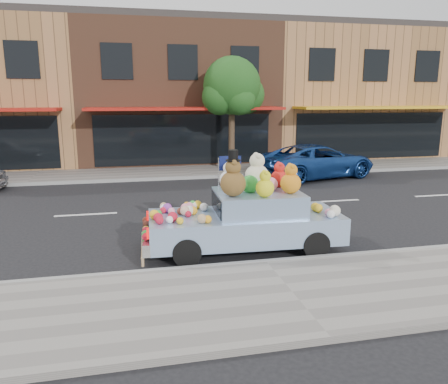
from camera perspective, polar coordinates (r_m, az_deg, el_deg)
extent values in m
plane|color=black|center=(13.83, -0.86, -2.04)|extent=(120.00, 120.00, 0.00)
cube|color=gray|center=(7.91, 8.88, -13.11)|extent=(60.00, 3.00, 0.12)
cube|color=gray|center=(20.10, -4.58, 2.65)|extent=(60.00, 3.00, 0.12)
cube|color=gray|center=(9.20, 5.47, -9.23)|extent=(60.00, 0.12, 0.13)
cube|color=gray|center=(18.63, -3.95, 1.90)|extent=(60.00, 0.12, 0.13)
cube|color=black|center=(21.60, -24.87, 15.41)|extent=(1.40, 0.06, 1.60)
cube|color=brown|center=(25.27, -6.48, 12.43)|extent=(10.00, 8.00, 7.00)
cube|color=#332D2B|center=(25.54, -6.69, 20.65)|extent=(10.00, 8.00, 0.30)
cube|color=black|center=(21.37, -5.20, 6.84)|extent=(8.50, 0.06, 2.40)
cube|color=#A7170F|center=(20.41, -4.96, 10.81)|extent=(9.00, 1.80, 0.12)
cube|color=black|center=(21.17, -13.82, 16.26)|extent=(1.40, 0.06, 1.60)
cube|color=black|center=(21.33, -5.39, 16.51)|extent=(1.40, 0.06, 1.60)
cube|color=black|center=(21.91, 2.75, 16.44)|extent=(1.40, 0.06, 1.60)
cube|color=#A57045|center=(28.14, 14.69, 12.10)|extent=(10.00, 8.00, 7.00)
cube|color=#332D2B|center=(28.39, 15.12, 19.48)|extent=(10.00, 8.00, 0.30)
cube|color=black|center=(24.71, 18.66, 6.99)|extent=(8.50, 0.06, 2.40)
cube|color=gold|center=(23.88, 20.00, 10.35)|extent=(9.00, 1.80, 0.12)
cube|color=black|center=(23.27, 12.68, 15.93)|extent=(1.40, 0.06, 1.60)
cube|color=black|center=(24.67, 19.25, 15.33)|extent=(1.40, 0.06, 1.60)
cube|color=black|center=(26.34, 25.01, 14.65)|extent=(1.40, 0.06, 1.60)
cylinder|color=#38281C|center=(20.26, 0.99, 7.16)|extent=(0.28, 0.28, 3.20)
sphere|color=#144012|center=(20.18, 1.02, 13.73)|extent=(2.60, 2.60, 2.60)
sphere|color=#144012|center=(20.64, 2.75, 12.58)|extent=(1.80, 1.80, 1.80)
sphere|color=#144012|center=(19.85, -0.57, 12.31)|extent=(1.60, 1.60, 1.60)
sphere|color=#144012|center=(19.64, 2.01, 12.01)|extent=(1.40, 1.40, 1.40)
sphere|color=#144012|center=(20.70, -0.21, 12.87)|extent=(1.60, 1.60, 1.60)
imported|color=navy|center=(19.27, 12.07, 3.98)|extent=(5.64, 3.66, 1.44)
cylinder|color=black|center=(9.73, 11.88, -6.74)|extent=(0.61, 0.23, 0.60)
cylinder|color=black|center=(11.13, 8.93, -4.19)|extent=(0.61, 0.23, 0.60)
cylinder|color=black|center=(9.11, -4.88, -7.86)|extent=(0.61, 0.23, 0.60)
cylinder|color=black|center=(10.58, -5.64, -4.97)|extent=(0.61, 0.23, 0.60)
cube|color=#8FAED5|center=(9.96, 2.75, -4.52)|extent=(4.37, 1.89, 0.60)
cube|color=#8FAED5|center=(9.89, 4.48, -1.37)|extent=(1.96, 1.58, 0.50)
cube|color=silver|center=(9.78, -10.12, -5.94)|extent=(0.24, 1.79, 0.26)
cube|color=red|center=(9.04, -9.88, -5.35)|extent=(0.07, 0.28, 0.16)
cube|color=red|center=(10.34, -9.91, -3.08)|extent=(0.07, 0.28, 0.16)
cube|color=black|center=(9.70, -0.96, -1.60)|extent=(0.10, 1.30, 0.40)
sphere|color=brown|center=(9.30, 1.19, 1.11)|extent=(0.55, 0.55, 0.55)
sphere|color=brown|center=(9.24, 1.20, 3.27)|extent=(0.34, 0.34, 0.34)
sphere|color=brown|center=(9.10, 1.38, 3.85)|extent=(0.13, 0.13, 0.13)
sphere|color=brown|center=(9.33, 1.03, 4.06)|extent=(0.13, 0.13, 0.13)
cylinder|color=black|center=(9.21, 1.20, 4.17)|extent=(0.33, 0.33, 0.02)
cylinder|color=black|center=(9.20, 1.20, 4.85)|extent=(0.21, 0.21, 0.22)
sphere|color=beige|center=(10.12, 4.32, 2.04)|extent=(0.57, 0.57, 0.57)
sphere|color=beige|center=(10.06, 4.35, 4.09)|extent=(0.35, 0.35, 0.35)
sphere|color=beige|center=(9.93, 4.57, 4.64)|extent=(0.13, 0.13, 0.13)
sphere|color=beige|center=(10.16, 4.16, 4.82)|extent=(0.13, 0.13, 0.13)
sphere|color=#C57012|center=(9.69, 8.70, 1.13)|extent=(0.45, 0.45, 0.45)
sphere|color=#C57012|center=(9.63, 8.76, 2.83)|extent=(0.28, 0.28, 0.28)
sphere|color=#C57012|center=(9.53, 8.99, 3.28)|extent=(0.11, 0.11, 0.11)
sphere|color=#C57012|center=(9.71, 8.56, 3.46)|extent=(0.11, 0.11, 0.11)
sphere|color=red|center=(10.33, 7.20, 1.74)|extent=(0.41, 0.41, 0.41)
sphere|color=red|center=(10.28, 7.24, 3.18)|extent=(0.25, 0.25, 0.25)
sphere|color=red|center=(10.19, 7.42, 3.56)|extent=(0.10, 0.10, 0.10)
sphere|color=red|center=(10.35, 7.09, 3.71)|extent=(0.10, 0.10, 0.10)
sphere|color=white|center=(10.09, 0.59, 1.63)|extent=(0.42, 0.42, 0.42)
sphere|color=white|center=(10.04, 0.59, 3.15)|extent=(0.26, 0.26, 0.26)
sphere|color=white|center=(9.94, 0.71, 3.55)|extent=(0.10, 0.10, 0.10)
sphere|color=white|center=(10.12, 0.48, 3.71)|extent=(0.10, 0.10, 0.10)
sphere|color=yellow|center=(9.27, 5.37, 0.52)|extent=(0.39, 0.39, 0.39)
sphere|color=yellow|center=(9.22, 5.40, 2.06)|extent=(0.24, 0.24, 0.24)
sphere|color=yellow|center=(9.13, 5.57, 2.46)|extent=(0.09, 0.09, 0.09)
sphere|color=yellow|center=(9.29, 5.25, 2.64)|extent=(0.09, 0.09, 0.09)
sphere|color=green|center=(9.75, 3.39, 1.04)|extent=(0.40, 0.40, 0.40)
sphere|color=pink|center=(9.93, 6.13, 1.02)|extent=(0.32, 0.32, 0.32)
sphere|color=#AC1227|center=(9.28, -6.74, -3.24)|extent=(0.22, 0.22, 0.22)
sphere|color=pink|center=(10.23, -4.53, -1.83)|extent=(0.18, 0.18, 0.18)
sphere|color=gold|center=(9.52, -9.10, -2.93)|extent=(0.21, 0.21, 0.21)
sphere|color=#A17E58|center=(10.25, -7.88, -1.86)|extent=(0.18, 0.18, 0.18)
sphere|color=#A17E58|center=(9.12, -2.89, -3.50)|extent=(0.20, 0.20, 0.20)
sphere|color=#AC1227|center=(9.98, -7.96, -2.37)|extent=(0.15, 0.15, 0.15)
sphere|color=white|center=(10.04, -5.25, -2.17)|extent=(0.16, 0.16, 0.16)
sphere|color=#AC1227|center=(9.15, -8.43, -3.66)|extent=(0.17, 0.17, 0.17)
sphere|color=pink|center=(10.02, -5.10, -2.07)|extent=(0.20, 0.20, 0.20)
sphere|color=#AC1227|center=(9.61, -4.69, -2.89)|extent=(0.14, 0.14, 0.14)
sphere|color=beige|center=(10.31, -3.78, -1.74)|extent=(0.16, 0.16, 0.16)
sphere|color=white|center=(10.09, -2.65, -1.97)|extent=(0.19, 0.19, 0.19)
sphere|color=green|center=(10.35, -4.09, -1.63)|extent=(0.19, 0.19, 0.19)
sphere|color=#AC1227|center=(9.29, -8.60, -3.33)|extent=(0.20, 0.20, 0.20)
sphere|color=white|center=(10.11, -7.88, -2.09)|extent=(0.18, 0.18, 0.18)
sphere|color=green|center=(9.76, -8.55, -2.74)|extent=(0.14, 0.14, 0.14)
sphere|color=orange|center=(9.13, -2.14, -3.58)|extent=(0.17, 0.17, 0.17)
sphere|color=white|center=(9.19, -7.12, -3.61)|extent=(0.15, 0.15, 0.15)
sphere|color=gold|center=(9.10, -5.76, -3.75)|extent=(0.15, 0.15, 0.15)
sphere|color=#7A2E8E|center=(10.04, -7.41, -2.06)|extent=(0.21, 0.21, 0.21)
sphere|color=beige|center=(9.76, -4.57, -2.42)|extent=(0.22, 0.22, 0.22)
sphere|color=#AC1227|center=(10.19, -5.04, -1.99)|extent=(0.14, 0.14, 0.14)
sphere|color=#572419|center=(9.83, -5.70, -2.50)|extent=(0.16, 0.16, 0.16)
sphere|color=orange|center=(9.78, -4.03, -2.44)|extent=(0.19, 0.19, 0.19)
sphere|color=white|center=(9.45, -6.85, -3.15)|extent=(0.15, 0.15, 0.15)
sphere|color=orange|center=(10.35, -4.88, -1.72)|extent=(0.16, 0.16, 0.16)
sphere|color=white|center=(10.20, -2.44, -1.95)|extent=(0.14, 0.14, 0.14)
sphere|color=pink|center=(9.87, -6.89, -2.48)|extent=(0.16, 0.16, 0.16)
sphere|color=gold|center=(10.33, -3.46, -1.65)|extent=(0.19, 0.19, 0.19)
sphere|color=beige|center=(10.33, -4.04, -1.72)|extent=(0.17, 0.17, 0.17)
sphere|color=#D8A88C|center=(9.70, -5.10, -2.44)|extent=(0.22, 0.22, 0.22)
sphere|color=#572419|center=(10.21, -10.16, -4.02)|extent=(0.13, 0.13, 0.13)
sphere|color=#572419|center=(10.36, -10.16, -3.66)|extent=(0.17, 0.17, 0.17)
sphere|color=gold|center=(9.73, -10.16, -4.80)|extent=(0.14, 0.14, 0.14)
sphere|color=#572419|center=(9.69, -10.16, -4.90)|extent=(0.13, 0.13, 0.13)
sphere|color=#AC1227|center=(9.19, -10.17, -5.77)|extent=(0.16, 0.16, 0.16)
sphere|color=green|center=(9.33, -10.17, -5.44)|extent=(0.18, 0.18, 0.18)
sphere|color=#AC1227|center=(9.65, -10.16, -4.92)|extent=(0.15, 0.15, 0.15)
sphere|color=green|center=(9.34, -10.16, -5.58)|extent=(0.13, 0.13, 0.13)
sphere|color=white|center=(9.78, 13.79, -2.83)|extent=(0.18, 0.18, 0.18)
sphere|color=beige|center=(9.94, 14.27, -2.39)|extent=(0.25, 0.25, 0.25)
sphere|color=pink|center=(9.93, 13.49, -2.60)|extent=(0.17, 0.17, 0.17)
sphere|color=gold|center=(10.30, 11.82, -1.91)|extent=(0.20, 0.20, 0.20)
sphere|color=gold|center=(10.19, 12.23, -2.07)|extent=(0.20, 0.20, 0.20)
cylinder|color=#997A54|center=(9.06, -10.57, -9.05)|extent=(0.06, 0.06, 0.17)
sphere|color=#997A54|center=(9.03, -10.60, -8.48)|extent=(0.07, 0.07, 0.07)
cylinder|color=#997A54|center=(9.18, -10.57, -8.77)|extent=(0.06, 0.06, 0.17)
sphere|color=#997A54|center=(9.14, -10.59, -8.22)|extent=(0.07, 0.07, 0.07)
cylinder|color=#997A54|center=(9.29, -10.56, -8.50)|extent=(0.06, 0.06, 0.17)
sphere|color=#997A54|center=(9.26, -10.58, -7.95)|extent=(0.07, 0.07, 0.07)
cylinder|color=#997A54|center=(9.40, -10.55, -8.24)|extent=(0.06, 0.06, 0.17)
sphere|color=#997A54|center=(9.37, -10.58, -7.70)|extent=(0.07, 0.07, 0.07)
cylinder|color=#997A54|center=(9.52, -10.55, -7.99)|extent=(0.06, 0.06, 0.17)
sphere|color=#997A54|center=(9.49, -10.57, -7.45)|extent=(0.07, 0.07, 0.07)
cylinder|color=#997A54|center=(9.63, -10.54, -7.74)|extent=(0.06, 0.06, 0.17)
sphere|color=#997A54|center=(9.60, -10.57, -7.21)|extent=(0.07, 0.07, 0.07)
cylinder|color=#997A54|center=(9.75, -10.54, -7.49)|extent=(0.06, 0.06, 0.17)
sphere|color=#997A54|center=(9.72, -10.56, -6.97)|extent=(0.07, 0.07, 0.07)
cylinder|color=#997A54|center=(9.86, -10.53, -7.26)|extent=(0.06, 0.06, 0.17)
sphere|color=#997A54|center=(9.83, -10.56, -6.74)|extent=(0.07, 0.07, 0.07)
cylinder|color=#997A54|center=(9.98, -10.53, -7.02)|extent=(0.06, 0.06, 0.17)
sphere|color=#997A54|center=(9.95, -10.55, -6.51)|extent=(0.07, 0.07, 0.07)
cylinder|color=#997A54|center=(10.09, -10.53, -6.80)|extent=(0.06, 0.06, 0.17)
sphere|color=#997A54|center=(10.06, -10.55, -6.29)|extent=(0.07, 0.07, 0.07)
cylinder|color=#997A54|center=(10.21, -10.52, -6.58)|extent=(0.06, 0.06, 0.17)
sphere|color=#997A54|center=(10.18, -10.54, -6.07)|extent=(0.07, 0.07, 0.07)
cylinder|color=#997A54|center=(10.32, -10.52, -6.36)|extent=(0.06, 0.06, 0.17)
sphere|color=#997A54|center=(10.29, -10.54, -5.86)|extent=(0.07, 0.07, 0.07)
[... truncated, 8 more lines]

